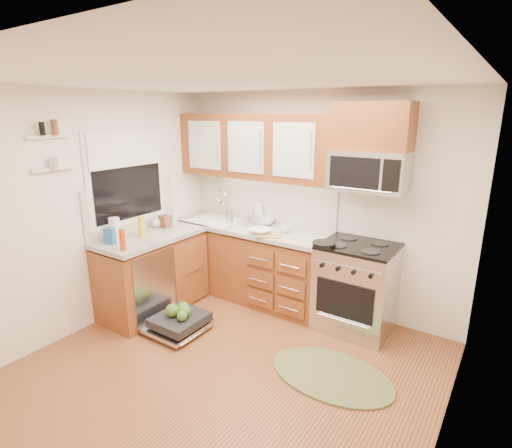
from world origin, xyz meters
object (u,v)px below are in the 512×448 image
Objects in this scene: microwave at (368,171)px; cup at (285,229)px; cutting_board at (269,236)px; sink at (214,229)px; stock_pot at (252,221)px; range at (356,287)px; rug at (331,375)px; skillet at (324,244)px; bowl_b at (264,222)px; bowl_a at (260,231)px; upper_cabinets at (254,147)px; paper_towel_roll at (115,229)px; dishwasher at (177,322)px.

cup is (-0.90, -0.10, -0.73)m from microwave.
cutting_board is 2.30× the size of cup.
sink is at bearing -178.07° from cup.
range is at bearing -2.57° from stock_pot.
rug is at bearing -23.64° from sink.
range is 1.53× the size of sink.
stock_pot is (-1.52, 0.98, 0.98)m from rug.
skillet reaches higher than cutting_board.
microwave is 0.86m from skillet.
bowl_b is (-1.28, 0.05, -0.74)m from microwave.
rug is at bearing -42.14° from cup.
microwave is at bearing 15.23° from bowl_a.
microwave reaches higher than skillet.
microwave reaches higher than sink.
rug is 4.45× the size of bowl_b.
stock_pot reaches higher than skillet.
upper_cabinets reaches higher than microwave.
sink is 0.86m from bowl_a.
microwave reaches higher than paper_towel_roll.
rug is (0.15, -1.04, -1.69)m from microwave.
sink is 5.33× the size of cup.
cup is (0.08, 0.23, 0.04)m from cutting_board.
sink is 2.40m from rug.
skillet reaches higher than sink.
cup is (-0.90, 0.02, 0.50)m from range.
bowl_a is (0.30, -0.32, -0.92)m from upper_cabinets.
cup reaches higher than dishwasher.
bowl_b is (0.10, 0.11, -0.02)m from stock_pot.
cutting_board is at bearing -39.35° from upper_cabinets.
dishwasher is at bearing 9.57° from paper_towel_roll.
paper_towel_roll is 0.99× the size of bowl_b.
cutting_board is (0.96, -0.20, 0.13)m from sink.
upper_cabinets is 8.18× the size of paper_towel_roll.
sink is 1.32m from paper_towel_roll.
stock_pot is at bearing -132.69° from bowl_b.
microwave is 3.01× the size of bowl_b.
skillet is at bearing -19.35° from upper_cabinets.
bowl_a reaches higher than range.
microwave is at bearing -2.24° from bowl_b.
rug is at bearing -80.94° from range.
microwave reaches higher than cup.
cup is (0.64, 1.15, 0.87)m from dishwasher.
microwave is at bearing 52.88° from skillet.
rug is 4.21× the size of cutting_board.
dishwasher is 2.79× the size of paper_towel_roll.
bowl_a is at bearing -63.25° from bowl_b.
bowl_a is at bearing -47.02° from upper_cabinets.
bowl_a reaches higher than rug.
microwave is 2.13m from sink.
skillet is (1.26, 0.88, 0.87)m from dishwasher.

